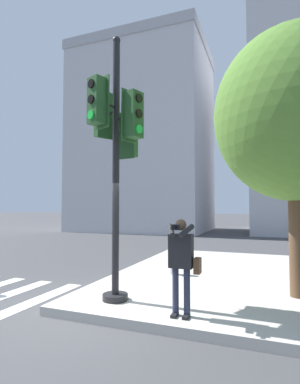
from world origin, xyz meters
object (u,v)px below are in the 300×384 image
object	(u,v)px
person_photographer	(182,258)
street_tree	(294,115)
traffic_signal_pole	(116,140)
fire_hydrant	(174,260)

from	to	relation	value
person_photographer	street_tree	xyz separation A→B (m)	(1.96, 1.93, 2.82)
street_tree	traffic_signal_pole	bearing A→B (deg)	-156.01
street_tree	person_photographer	bearing A→B (deg)	-135.45
traffic_signal_pole	street_tree	world-z (taller)	street_tree
traffic_signal_pole	fire_hydrant	bearing A→B (deg)	79.90
person_photographer	fire_hydrant	size ratio (longest dim) A/B	2.10
street_tree	fire_hydrant	bearing A→B (deg)	160.75
person_photographer	street_tree	size ratio (longest dim) A/B	0.29
traffic_signal_pole	person_photographer	bearing A→B (deg)	-14.99
traffic_signal_pole	street_tree	distance (m)	3.81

